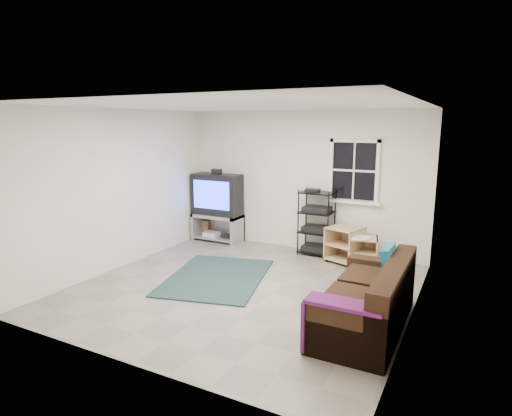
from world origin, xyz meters
The scene contains 8 objects.
room centered at (0.95, 2.27, 1.48)m, with size 4.60×4.62×4.60m.
tv_unit centered at (-1.75, 2.03, 0.81)m, with size 1.00×0.50×1.47m.
av_rack centered at (0.36, 2.06, 0.52)m, with size 0.60×0.44×1.20m.
side_table_left centered at (0.97, 1.90, 0.33)m, with size 0.66×0.66×0.62m.
side_table_right centered at (1.28, 1.79, 0.29)m, with size 0.55×0.55×0.53m.
sofa centered at (1.89, -0.41, 0.31)m, with size 0.85×1.92×0.88m.
shag_rug centered at (-0.59, 0.16, 0.01)m, with size 1.41×1.94×0.02m, color black.
paper_bag centered at (-2.17, 2.17, 0.18)m, with size 0.25×0.16×0.36m, color #926741.
Camera 1 is at (2.88, -5.16, 2.36)m, focal length 30.00 mm.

